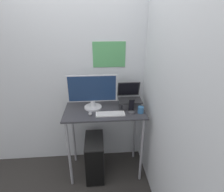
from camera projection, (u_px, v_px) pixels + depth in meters
name	position (u px, v px, depth m)	size (l,w,h in m)	color
ground_plane	(107.00, 184.00, 2.26)	(12.00, 12.00, 0.00)	#2D2B28
wall_back	(103.00, 74.00, 2.32)	(6.00, 0.06, 2.60)	silver
wall_side_right	(160.00, 88.00, 1.81)	(0.05, 6.00, 2.60)	silver
desk	(105.00, 120.00, 2.19)	(0.98, 0.52, 0.94)	#333338
laptop	(130.00, 100.00, 2.21)	(0.28, 0.27, 0.29)	#4C4C51
monitor	(92.00, 93.00, 2.11)	(0.59, 0.22, 0.42)	silver
keyboard	(110.00, 114.00, 2.03)	(0.34, 0.12, 0.02)	white
mouse	(90.00, 114.00, 2.02)	(0.04, 0.07, 0.03)	#99999E
cell_phone	(131.00, 109.00, 2.05)	(0.07, 0.07, 0.18)	#4C4C51
computer_tower	(95.00, 157.00, 2.32)	(0.23, 0.45, 0.56)	black
mug	(141.00, 110.00, 2.05)	(0.07, 0.07, 0.08)	#336699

